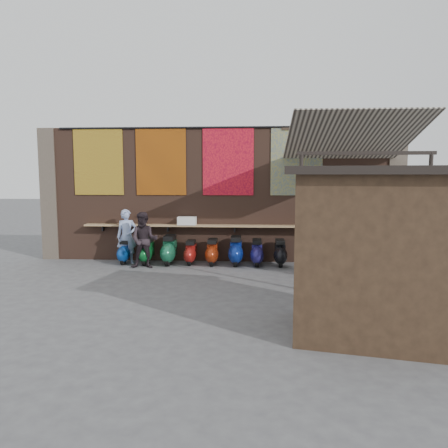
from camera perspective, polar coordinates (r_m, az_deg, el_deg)
name	(u,v)px	position (r m, az deg, el deg)	size (l,w,h in m)	color
ground	(210,281)	(10.83, -1.81, -7.48)	(70.00, 70.00, 0.00)	#474749
brick_wall	(219,195)	(13.21, -0.71, 3.83)	(10.00, 0.40, 4.00)	brown
pier_left	(51,194)	(14.56, -21.61, 3.63)	(0.50, 0.50, 4.00)	#4C4238
pier_right	(394,195)	(13.82, 21.36, 3.51)	(0.50, 0.50, 4.00)	#4C4238
eating_counter	(218,226)	(12.92, -0.83, -0.24)	(8.00, 0.32, 0.05)	#9E7A51
shelf_box	(187,221)	(12.97, -4.86, 0.41)	(0.54, 0.30, 0.24)	white
tapestry_redgold	(98,161)	(13.74, -16.08, 7.86)	(1.50, 0.02, 2.00)	maroon
tapestry_sun	(161,161)	(13.22, -8.23, 8.10)	(1.50, 0.02, 2.00)	orange
tapestry_orange	(228,161)	(12.96, 0.54, 8.20)	(1.50, 0.02, 2.00)	red
tapestry_multi	(297,161)	(13.01, 9.46, 8.11)	(1.50, 0.02, 2.00)	navy
hang_rail	(218,127)	(13.04, -0.81, 12.51)	(0.06, 0.06, 9.50)	black
scooter_stool_0	(125,252)	(13.21, -12.77, -3.54)	(0.33, 0.73, 0.69)	navy
scooter_stool_1	(147,251)	(12.99, -10.04, -3.50)	(0.36, 0.80, 0.76)	#0D5B25
scooter_stool_2	(169,250)	(12.84, -7.16, -3.39)	(0.40, 0.88, 0.84)	#165B3C
scooter_stool_3	(191,252)	(12.81, -4.38, -3.73)	(0.32, 0.72, 0.69)	maroon
scooter_stool_4	(212,252)	(12.70, -1.54, -3.68)	(0.35, 0.78, 0.74)	maroon
scooter_stool_5	(236,251)	(12.64, 1.57, -3.54)	(0.39, 0.87, 0.82)	navy
scooter_stool_6	(257,253)	(12.63, 4.32, -3.74)	(0.35, 0.79, 0.75)	navy
scooter_stool_7	(280,253)	(12.66, 7.34, -3.76)	(0.35, 0.78, 0.74)	black
diner_left	(127,237)	(13.11, -12.58, -1.61)	(0.58, 0.38, 1.60)	#97ACDC
diner_right	(144,240)	(12.36, -10.37, -2.10)	(0.77, 0.60, 1.58)	#281F24
shopper_navy	(325,241)	(11.29, 13.06, -2.16)	(1.11, 0.46, 1.90)	black
shopper_grey	(380,244)	(11.18, 19.68, -2.46)	(1.22, 0.70, 1.89)	slate
shopper_tan	(352,245)	(11.36, 16.39, -2.66)	(0.84, 0.55, 1.72)	#796E4D
market_stall	(376,257)	(7.40, 19.28, -4.05)	(2.41, 1.81, 2.61)	black
stall_roof	(380,171)	(7.29, 19.68, 6.59)	(2.70, 2.08, 0.12)	black
stall_sign	(374,215)	(8.25, 19.02, 1.14)	(1.20, 0.04, 0.50)	gold
stall_shelf	(372,266)	(8.38, 18.78, -5.28)	(2.00, 0.10, 0.06)	#473321
awning_canvas	(351,137)	(11.66, 16.29, 10.84)	(3.20, 3.40, 0.03)	beige
awning_ledger	(339,128)	(13.25, 14.82, 12.07)	(3.30, 0.08, 0.12)	#33261C
awning_header	(366,153)	(10.18, 18.05, 8.81)	(3.00, 0.08, 0.08)	black
awning_post_left	(300,222)	(9.97, 9.92, 0.28)	(0.09, 0.09, 3.10)	black
awning_post_right	(428,223)	(10.65, 25.08, 0.15)	(0.09, 0.09, 3.10)	black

